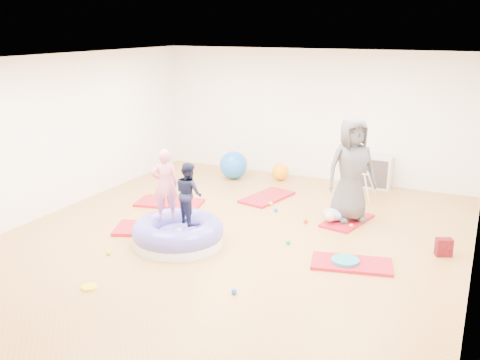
% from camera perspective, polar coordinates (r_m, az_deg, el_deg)
% --- Properties ---
extents(room, '(7.01, 8.01, 2.81)m').
position_cam_1_polar(room, '(8.12, -0.91, 2.85)').
color(room, '#C0833B').
rests_on(room, ground).
extents(gym_mat_front_left, '(1.46, 1.09, 0.05)m').
position_cam_1_polar(gym_mat_front_left, '(9.00, -9.04, -5.16)').
color(gym_mat_front_left, red).
rests_on(gym_mat_front_left, ground).
extents(gym_mat_mid_left, '(1.34, 0.87, 0.05)m').
position_cam_1_polar(gym_mat_mid_left, '(10.24, -7.54, -2.43)').
color(gym_mat_mid_left, red).
rests_on(gym_mat_mid_left, ground).
extents(gym_mat_center_back, '(0.82, 1.26, 0.05)m').
position_cam_1_polar(gym_mat_center_back, '(10.50, 2.90, -1.85)').
color(gym_mat_center_back, red).
rests_on(gym_mat_center_back, ground).
extents(gym_mat_right, '(1.22, 0.80, 0.05)m').
position_cam_1_polar(gym_mat_right, '(7.82, 11.81, -8.74)').
color(gym_mat_right, red).
rests_on(gym_mat_right, ground).
extents(gym_mat_rear_right, '(0.76, 1.16, 0.04)m').
position_cam_1_polar(gym_mat_rear_right, '(9.44, 11.36, -4.27)').
color(gym_mat_rear_right, red).
rests_on(gym_mat_rear_right, ground).
extents(inflatable_cushion, '(1.42, 1.42, 0.45)m').
position_cam_1_polar(inflatable_cushion, '(8.36, -6.63, -5.69)').
color(inflatable_cushion, white).
rests_on(inflatable_cushion, ground).
extents(child_pink, '(0.49, 0.46, 1.12)m').
position_cam_1_polar(child_pink, '(8.27, -8.03, -0.15)').
color(child_pink, pink).
rests_on(child_pink, inflatable_cushion).
extents(child_navy, '(0.58, 0.55, 0.95)m').
position_cam_1_polar(child_navy, '(8.08, -5.50, -1.07)').
color(child_navy, '#151934').
rests_on(child_navy, inflatable_cushion).
extents(adult_caregiver, '(1.03, 0.98, 1.78)m').
position_cam_1_polar(adult_caregiver, '(9.20, 11.80, 1.11)').
color(adult_caregiver, '#49484C').
rests_on(adult_caregiver, gym_mat_rear_right).
extents(infant, '(0.38, 0.38, 0.22)m').
position_cam_1_polar(infant, '(9.26, 9.79, -3.70)').
color(infant, '#90A8D5').
rests_on(infant, gym_mat_rear_right).
extents(ball_pit_balls, '(4.05, 3.48, 0.08)m').
position_cam_1_polar(ball_pit_balls, '(8.95, 0.50, -5.00)').
color(ball_pit_balls, yellow).
rests_on(ball_pit_balls, ground).
extents(exercise_ball_blue, '(0.61, 0.61, 0.61)m').
position_cam_1_polar(exercise_ball_blue, '(11.77, -0.69, 1.60)').
color(exercise_ball_blue, blue).
rests_on(exercise_ball_blue, ground).
extents(exercise_ball_orange, '(0.37, 0.37, 0.37)m').
position_cam_1_polar(exercise_ball_orange, '(11.72, 4.32, 0.88)').
color(exercise_ball_orange, '#FF980D').
rests_on(exercise_ball_orange, ground).
extents(infant_play_gym, '(0.64, 0.61, 0.49)m').
position_cam_1_polar(infant_play_gym, '(10.77, 12.44, -0.07)').
color(infant_play_gym, silver).
rests_on(infant_play_gym, ground).
extents(cube_shelf, '(0.67, 0.33, 0.67)m').
position_cam_1_polar(cube_shelf, '(11.45, 14.18, 0.83)').
color(cube_shelf, silver).
rests_on(cube_shelf, ground).
extents(balance_disc, '(0.39, 0.39, 0.09)m').
position_cam_1_polar(balance_disc, '(7.81, 11.16, -8.57)').
color(balance_disc, teal).
rests_on(balance_disc, ground).
extents(backpack, '(0.27, 0.23, 0.27)m').
position_cam_1_polar(backpack, '(8.46, 20.91, -6.71)').
color(backpack, maroon).
rests_on(backpack, ground).
extents(yellow_toy, '(0.20, 0.20, 0.03)m').
position_cam_1_polar(yellow_toy, '(7.31, -15.77, -10.94)').
color(yellow_toy, yellow).
rests_on(yellow_toy, ground).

